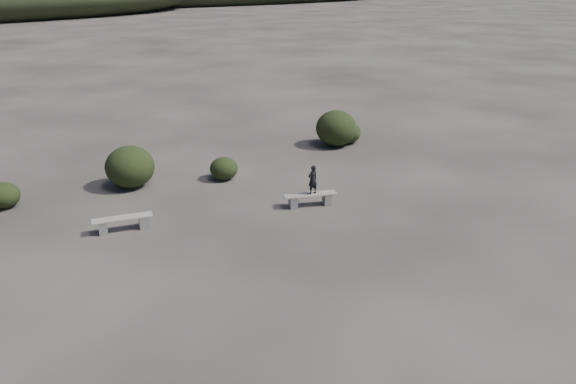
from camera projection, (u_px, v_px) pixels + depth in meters
ground at (355, 290)px, 12.58m from camera, size 1200.00×1200.00×0.00m
bench_left at (123, 222)px, 15.33m from camera, size 1.64×0.60×0.40m
bench_right at (310, 199)px, 16.91m from camera, size 1.62×0.77×0.40m
seated_person at (313, 180)px, 16.70m from camera, size 0.35×0.25×0.90m
shrub_a at (3, 195)px, 16.78m from camera, size 0.95×0.95×0.77m
shrub_b at (130, 167)px, 18.28m from camera, size 1.59×1.59×1.36m
shrub_c at (224, 168)px, 19.03m from camera, size 0.96×0.96×0.76m
shrub_d at (336, 128)px, 22.51m from camera, size 1.64×1.64×1.44m
shrub_e at (348, 133)px, 22.94m from camera, size 1.05×1.05×0.88m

